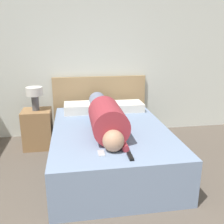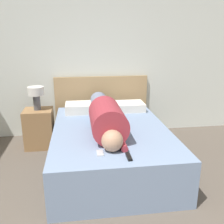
# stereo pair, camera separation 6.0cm
# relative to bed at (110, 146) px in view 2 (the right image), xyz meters

# --- Properties ---
(wall_back) EXTENTS (5.70, 0.06, 2.60)m
(wall_back) POSITION_rel_bed_xyz_m (-0.25, 1.19, 1.05)
(wall_back) COLOR silver
(wall_back) RESTS_ON ground_plane
(bed) EXTENTS (1.42, 2.03, 0.51)m
(bed) POSITION_rel_bed_xyz_m (0.00, 0.00, 0.00)
(bed) COLOR #7589A8
(bed) RESTS_ON ground_plane
(headboard) EXTENTS (1.54, 0.04, 0.98)m
(headboard) POSITION_rel_bed_xyz_m (-0.00, 1.12, 0.24)
(headboard) COLOR tan
(headboard) RESTS_ON ground_plane
(nightstand) EXTENTS (0.41, 0.38, 0.58)m
(nightstand) POSITION_rel_bed_xyz_m (-0.98, 0.70, 0.04)
(nightstand) COLOR olive
(nightstand) RESTS_ON ground_plane
(table_lamp) EXTENTS (0.23, 0.23, 0.34)m
(table_lamp) POSITION_rel_bed_xyz_m (-0.98, 0.70, 0.56)
(table_lamp) COLOR #4C4C51
(table_lamp) RESTS_ON nightstand
(person_lying) EXTENTS (0.39, 1.70, 0.39)m
(person_lying) POSITION_rel_bed_xyz_m (-0.07, -0.03, 0.42)
(person_lying) COLOR tan
(person_lying) RESTS_ON bed
(pillow_near_headboard) EXTENTS (0.57, 0.36, 0.14)m
(pillow_near_headboard) POSITION_rel_bed_xyz_m (-0.30, 0.72, 0.32)
(pillow_near_headboard) COLOR silver
(pillow_near_headboard) RESTS_ON bed
(pillow_second) EXTENTS (0.54, 0.36, 0.12)m
(pillow_second) POSITION_rel_bed_xyz_m (0.34, 0.72, 0.32)
(pillow_second) COLOR silver
(pillow_second) RESTS_ON bed
(tv_remote) EXTENTS (0.04, 0.15, 0.02)m
(tv_remote) POSITION_rel_bed_xyz_m (0.07, -0.83, 0.27)
(tv_remote) COLOR black
(tv_remote) RESTS_ON bed
(cell_phone) EXTENTS (0.06, 0.13, 0.01)m
(cell_phone) POSITION_rel_bed_xyz_m (-0.20, -0.71, 0.26)
(cell_phone) COLOR #B2B7BC
(cell_phone) RESTS_ON bed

